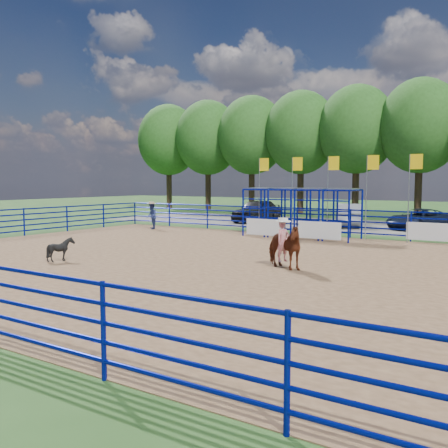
# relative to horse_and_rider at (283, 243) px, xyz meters

# --- Properties ---
(ground) EXTENTS (120.00, 120.00, 0.00)m
(ground) POSITION_rel_horse_and_rider_xyz_m (-1.09, 0.10, -0.88)
(ground) COLOR #335B24
(ground) RESTS_ON ground
(arena_dirt) EXTENTS (30.00, 20.00, 0.02)m
(arena_dirt) POSITION_rel_horse_and_rider_xyz_m (-1.09, 0.10, -0.87)
(arena_dirt) COLOR olive
(arena_dirt) RESTS_ON ground
(gravel_strip) EXTENTS (40.00, 10.00, 0.01)m
(gravel_strip) POSITION_rel_horse_and_rider_xyz_m (-1.09, 17.10, -0.87)
(gravel_strip) COLOR slate
(gravel_strip) RESTS_ON ground
(horse_and_rider) EXTENTS (1.97, 1.44, 2.40)m
(horse_and_rider) POSITION_rel_horse_and_rider_xyz_m (0.00, 0.00, 0.00)
(horse_and_rider) COLOR #642914
(horse_and_rider) RESTS_ON arena_dirt
(calf) EXTENTS (1.02, 0.98, 0.89)m
(calf) POSITION_rel_horse_and_rider_xyz_m (-7.49, -3.05, -0.41)
(calf) COLOR black
(calf) RESTS_ON arena_dirt
(spectator_cowboy) EXTENTS (0.97, 0.98, 1.65)m
(spectator_cowboy) POSITION_rel_horse_and_rider_xyz_m (-12.76, 8.00, -0.02)
(spectator_cowboy) COLOR navy
(spectator_cowboy) RESTS_ON arena_dirt
(car_a) EXTENTS (1.94, 4.79, 1.63)m
(car_a) POSITION_rel_horse_and_rider_xyz_m (-10.06, 16.30, -0.05)
(car_a) COLOR black
(car_a) RESTS_ON gravel_strip
(car_b) EXTENTS (3.00, 4.72, 1.47)m
(car_b) POSITION_rel_horse_and_rider_xyz_m (-3.43, 16.60, -0.13)
(car_b) COLOR gray
(car_b) RESTS_ON gravel_strip
(car_c) EXTENTS (3.73, 4.93, 1.24)m
(car_c) POSITION_rel_horse_and_rider_xyz_m (0.88, 16.93, -0.25)
(car_c) COLOR black
(car_c) RESTS_ON gravel_strip
(perimeter_fence) EXTENTS (30.10, 20.10, 1.50)m
(perimeter_fence) POSITION_rel_horse_and_rider_xyz_m (-1.09, 0.10, -0.13)
(perimeter_fence) COLOR #06118E
(perimeter_fence) RESTS_ON ground
(chute_assembly) EXTENTS (19.32, 2.41, 4.20)m
(chute_assembly) POSITION_rel_horse_and_rider_xyz_m (-2.99, 8.94, 0.38)
(chute_assembly) COLOR #06118E
(chute_assembly) RESTS_ON ground
(treeline) EXTENTS (56.40, 6.40, 11.24)m
(treeline) POSITION_rel_horse_and_rider_xyz_m (-1.09, 26.10, 6.66)
(treeline) COLOR #3F2B19
(treeline) RESTS_ON ground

